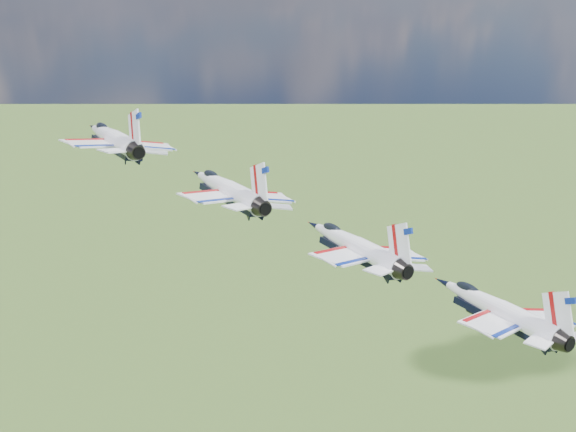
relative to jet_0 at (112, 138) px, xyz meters
name	(u,v)px	position (x,y,z in m)	size (l,w,h in m)	color
jet_0	(112,138)	(0.00, 0.00, 0.00)	(10.26, 15.20, 4.54)	white
jet_1	(226,189)	(8.65, -9.39, -3.73)	(10.26, 15.20, 4.54)	white
jet_2	(353,245)	(17.31, -18.78, -7.47)	(10.26, 15.20, 4.54)	white
jet_3	(496,308)	(25.96, -28.17, -11.20)	(10.26, 15.20, 4.54)	white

